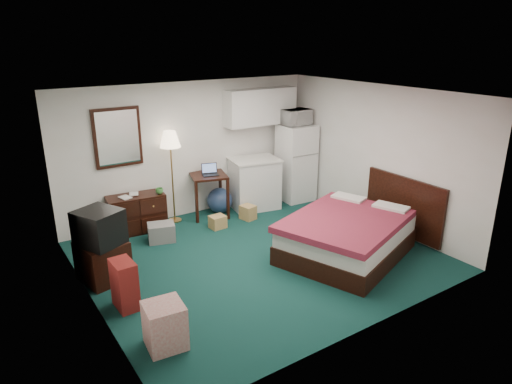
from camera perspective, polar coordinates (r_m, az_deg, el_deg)
floor at (r=7.21m, az=0.26°, el=-7.99°), size 5.00×4.50×0.01m
ceiling at (r=6.47m, az=0.30°, el=12.14°), size 5.00×4.50×0.01m
walls at (r=6.73m, az=0.28°, el=1.53°), size 5.01×4.51×2.50m
mirror at (r=8.03m, az=-16.92°, el=6.54°), size 0.80×0.06×1.00m
upper_cabinets at (r=9.05m, az=0.55°, el=10.62°), size 1.50×0.35×0.70m
headboard at (r=8.07m, az=17.96°, el=-1.67°), size 0.06×1.56×1.00m
dresser at (r=8.22m, az=-14.66°, el=-2.59°), size 1.02×0.55×0.66m
floor_lamp at (r=8.36m, az=-10.42°, el=1.82°), size 0.43×0.43×1.69m
desk at (r=8.66m, az=-5.90°, el=-0.39°), size 0.80×0.80×0.82m
exercise_ball at (r=8.85m, az=-4.55°, el=-1.05°), size 0.55×0.55×0.49m
kitchen_counter at (r=9.02m, az=-0.19°, el=1.00°), size 0.99×0.82×0.97m
fridge at (r=9.44m, az=5.02°, el=3.67°), size 0.68×0.68×1.57m
bed at (r=7.24m, az=11.25°, el=-5.51°), size 2.36×2.09×0.63m
tv_stand at (r=6.80m, az=-18.59°, el=-8.16°), size 0.69×0.73×0.57m
suitcase at (r=6.05m, az=-16.11°, el=-11.06°), size 0.26×0.40×0.64m
retail_box at (r=5.31m, az=-11.33°, el=-16.04°), size 0.46×0.46×0.52m
file_bin at (r=7.81m, az=-11.74°, el=-4.96°), size 0.51×0.44×0.30m
cardboard_box_a at (r=8.19m, az=-4.82°, el=-3.74°), size 0.28×0.24×0.23m
cardboard_box_b at (r=8.54m, az=-1.01°, el=-2.55°), size 0.27×0.30×0.27m
laptop at (r=8.45m, az=-5.73°, el=2.75°), size 0.35×0.31×0.20m
crt_tv at (r=6.54m, az=-19.03°, el=-4.20°), size 0.72×0.74×0.49m
microwave at (r=9.22m, az=5.00°, el=9.51°), size 0.58×0.34×0.39m
book_a at (r=7.96m, az=-16.60°, el=-0.11°), size 0.16×0.05×0.22m
book_b at (r=8.13m, az=-15.63°, el=0.34°), size 0.15×0.07×0.21m
mug at (r=8.07m, az=-11.98°, el=0.22°), size 0.13×0.11×0.13m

